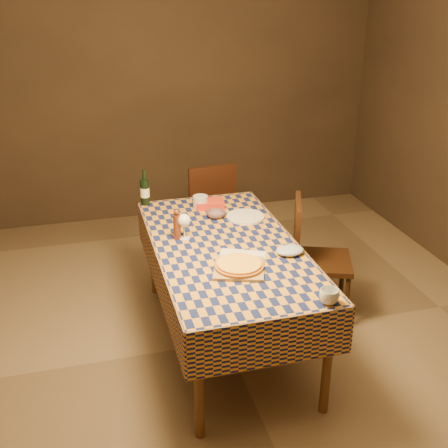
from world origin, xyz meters
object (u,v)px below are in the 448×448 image
at_px(white_plate, 245,217).
at_px(chair_far, 208,206).
at_px(dining_table, 226,255).
at_px(pizza, 239,265).
at_px(chair_right, 311,252).
at_px(bowl, 216,214).
at_px(wine_bottle, 145,192).
at_px(cutting_board, 239,268).

height_order(white_plate, chair_far, chair_far).
bearing_deg(dining_table, pizza, -92.50).
bearing_deg(white_plate, chair_right, -24.31).
xyz_separation_m(dining_table, bowl, (0.05, 0.47, 0.10)).
height_order(bowl, white_plate, bowl).
bearing_deg(dining_table, chair_far, 81.52).
xyz_separation_m(bowl, chair_right, (0.66, -0.27, -0.27)).
relative_size(dining_table, bowl, 13.15).
distance_m(dining_table, chair_right, 0.76).
height_order(pizza, bowl, pizza).
xyz_separation_m(wine_bottle, white_plate, (0.67, -0.46, -0.10)).
relative_size(white_plate, chair_far, 0.30).
bearing_deg(cutting_board, dining_table, 87.50).
height_order(pizza, chair_right, chair_right).
xyz_separation_m(cutting_board, chair_right, (0.73, 0.56, -0.26)).
relative_size(pizza, chair_right, 0.40).
distance_m(pizza, chair_far, 1.69).
bearing_deg(white_plate, chair_far, 94.22).
relative_size(pizza, chair_far, 0.40).
bearing_deg(white_plate, cutting_board, -109.92).
xyz_separation_m(bowl, white_plate, (0.21, -0.07, -0.01)).
relative_size(cutting_board, bowl, 2.13).
bearing_deg(pizza, chair_right, 37.27).
bearing_deg(pizza, dining_table, 87.50).
bearing_deg(dining_table, chair_right, 15.75).
xyz_separation_m(wine_bottle, chair_right, (1.13, -0.66, -0.35)).
height_order(pizza, white_plate, pizza).
relative_size(bowl, chair_right, 0.15).
height_order(bowl, chair_right, chair_right).
xyz_separation_m(chair_far, chair_right, (0.52, -1.10, 0.00)).
distance_m(pizza, wine_bottle, 1.28).
bearing_deg(chair_far, chair_right, -64.69).
distance_m(cutting_board, white_plate, 0.81).
relative_size(wine_bottle, white_plate, 1.01).
xyz_separation_m(white_plate, chair_right, (0.45, -0.21, -0.26)).
relative_size(bowl, wine_bottle, 0.49).
distance_m(dining_table, pizza, 0.37).
distance_m(chair_far, chair_right, 1.22).
bearing_deg(cutting_board, bowl, 85.27).
xyz_separation_m(pizza, chair_right, (0.73, 0.56, -0.28)).
height_order(wine_bottle, white_plate, wine_bottle).
bearing_deg(wine_bottle, pizza, -71.87).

